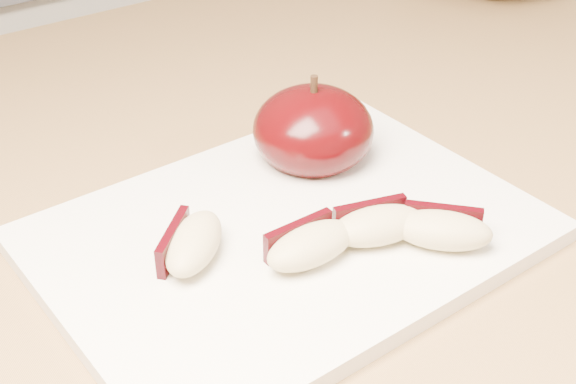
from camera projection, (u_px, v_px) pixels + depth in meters
back_cabinet at (27, 198)px, 1.29m from camera, size 2.40×0.62×0.94m
cutting_board at (288, 234)px, 0.48m from camera, size 0.29×0.22×0.01m
apple_half at (313, 130)px, 0.53m from camera, size 0.09×0.09×0.07m
apple_wedge_a at (191, 243)px, 0.45m from camera, size 0.06×0.06×0.02m
apple_wedge_b at (310, 244)px, 0.45m from camera, size 0.06×0.03×0.02m
apple_wedge_c at (377, 224)px, 0.46m from camera, size 0.06×0.04×0.02m
apple_wedge_d at (442, 229)px, 0.46m from camera, size 0.06×0.06×0.02m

